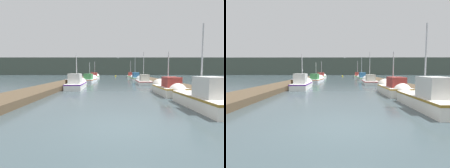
# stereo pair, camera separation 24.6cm
# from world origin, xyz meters

# --- Properties ---
(ground_plane) EXTENTS (200.00, 200.00, 0.00)m
(ground_plane) POSITION_xyz_m (0.00, 0.00, 0.00)
(ground_plane) COLOR #38474C
(dock_left) EXTENTS (2.64, 40.00, 0.42)m
(dock_left) POSITION_xyz_m (-6.44, 16.00, 0.21)
(dock_left) COLOR #4C3D2B
(dock_left) RESTS_ON ground_plane
(dock_right) EXTENTS (2.64, 40.00, 0.42)m
(dock_right) POSITION_xyz_m (6.44, 16.00, 0.21)
(dock_right) COLOR #4C3D2B
(dock_right) RESTS_ON ground_plane
(distant_shore_ridge) EXTENTS (120.00, 16.00, 6.57)m
(distant_shore_ridge) POSITION_xyz_m (0.00, 68.29, 3.29)
(distant_shore_ridge) COLOR #424C42
(distant_shore_ridge) RESTS_ON ground_plane
(fishing_boat_0) EXTENTS (1.63, 5.65, 4.66)m
(fishing_boat_0) POSITION_xyz_m (4.25, 3.41, 0.51)
(fishing_boat_0) COLOR silver
(fishing_boat_0) RESTS_ON ground_plane
(fishing_boat_1) EXTENTS (1.70, 4.68, 3.83)m
(fishing_boat_1) POSITION_xyz_m (4.11, 8.31, 0.47)
(fishing_boat_1) COLOR silver
(fishing_boat_1) RESTS_ON ground_plane
(fishing_boat_2) EXTENTS (1.65, 5.14, 4.02)m
(fishing_boat_2) POSITION_xyz_m (-4.07, 12.54, 0.49)
(fishing_boat_2) COLOR silver
(fishing_boat_2) RESTS_ON ground_plane
(fishing_boat_3) EXTENTS (1.98, 5.50, 4.93)m
(fishing_boat_3) POSITION_xyz_m (3.96, 18.64, 0.37)
(fishing_boat_3) COLOR silver
(fishing_boat_3) RESTS_ON ground_plane
(fishing_boat_4) EXTENTS (2.21, 5.96, 3.70)m
(fishing_boat_4) POSITION_xyz_m (-3.92, 22.49, 0.38)
(fishing_boat_4) COLOR silver
(fishing_boat_4) RESTS_ON ground_plane
(fishing_boat_5) EXTENTS (1.43, 6.06, 4.75)m
(fishing_boat_5) POSITION_xyz_m (4.02, 27.86, 0.46)
(fishing_boat_5) COLOR silver
(fishing_boat_5) RESTS_ON ground_plane
(fishing_boat_6) EXTENTS (1.81, 5.59, 4.16)m
(fishing_boat_6) POSITION_xyz_m (-4.16, 32.97, 0.43)
(fishing_boat_6) COLOR silver
(fishing_boat_6) RESTS_ON ground_plane
(fishing_boat_7) EXTENTS (1.93, 5.68, 4.47)m
(fishing_boat_7) POSITION_xyz_m (4.18, 37.27, 0.41)
(fishing_boat_7) COLOR silver
(fishing_boat_7) RESTS_ON ground_plane
(mooring_piling_0) EXTENTS (0.32, 0.32, 0.98)m
(mooring_piling_0) POSITION_xyz_m (-5.07, 12.21, 0.50)
(mooring_piling_0) COLOR #473523
(mooring_piling_0) RESTS_ON ground_plane
(mooring_piling_1) EXTENTS (0.35, 0.35, 1.18)m
(mooring_piling_1) POSITION_xyz_m (5.29, 32.29, 0.59)
(mooring_piling_1) COLOR #473523
(mooring_piling_1) RESTS_ON ground_plane
(channel_buoy) EXTENTS (0.46, 0.46, 0.96)m
(channel_buoy) POSITION_xyz_m (0.62, 44.17, 0.14)
(channel_buoy) COLOR gold
(channel_buoy) RESTS_ON ground_plane
(seagull_lead) EXTENTS (0.36, 0.54, 0.12)m
(seagull_lead) POSITION_xyz_m (0.82, 28.47, 4.27)
(seagull_lead) COLOR white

